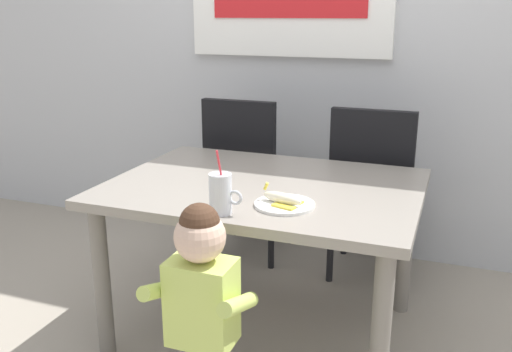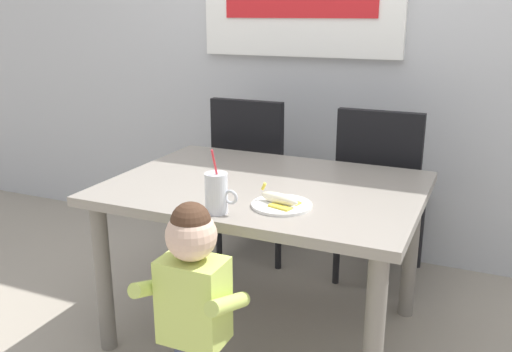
% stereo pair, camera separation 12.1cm
% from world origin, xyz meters
% --- Properties ---
extents(ground_plane, '(24.00, 24.00, 0.00)m').
position_xyz_m(ground_plane, '(0.00, 0.00, 0.00)').
color(ground_plane, '#9E9384').
extents(back_wall, '(6.40, 0.17, 2.90)m').
position_xyz_m(back_wall, '(-0.00, 1.09, 1.45)').
color(back_wall, silver).
rests_on(back_wall, ground).
extents(dining_table, '(1.31, 0.97, 0.71)m').
position_xyz_m(dining_table, '(0.00, 0.00, 0.62)').
color(dining_table, gray).
rests_on(dining_table, ground).
extents(dining_chair_left, '(0.44, 0.44, 0.96)m').
position_xyz_m(dining_chair_left, '(-0.37, 0.72, 0.54)').
color(dining_chair_left, black).
rests_on(dining_chair_left, ground).
extents(dining_chair_right, '(0.44, 0.44, 0.96)m').
position_xyz_m(dining_chair_right, '(0.36, 0.68, 0.54)').
color(dining_chair_right, black).
rests_on(dining_chair_right, ground).
extents(toddler_standing, '(0.33, 0.24, 0.84)m').
position_xyz_m(toddler_standing, '(0.01, -0.65, 0.53)').
color(toddler_standing, '#3F4760').
rests_on(toddler_standing, ground).
extents(milk_cup, '(0.13, 0.09, 0.25)m').
position_xyz_m(milk_cup, '(-0.02, -0.40, 0.78)').
color(milk_cup, silver).
rests_on(milk_cup, dining_table).
extents(snack_plate, '(0.23, 0.23, 0.01)m').
position_xyz_m(snack_plate, '(0.17, -0.24, 0.72)').
color(snack_plate, white).
rests_on(snack_plate, dining_table).
extents(peeled_banana, '(0.18, 0.13, 0.07)m').
position_xyz_m(peeled_banana, '(0.16, -0.25, 0.74)').
color(peeled_banana, '#F4EAC6').
rests_on(peeled_banana, snack_plate).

